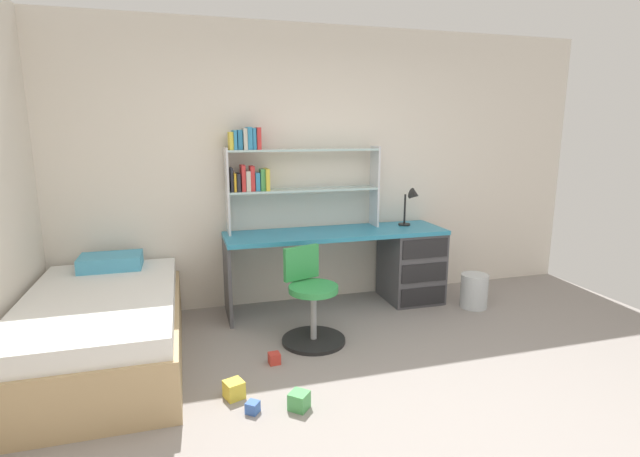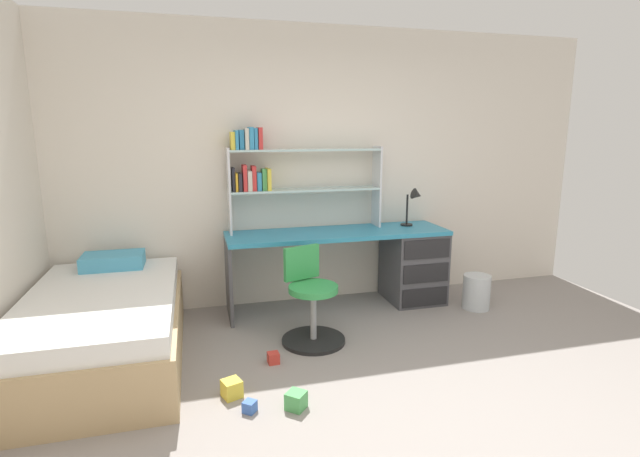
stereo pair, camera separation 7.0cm
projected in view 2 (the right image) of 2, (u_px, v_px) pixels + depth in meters
name	position (u px, v px, depth m)	size (l,w,h in m)	color
ground_plane	(417.00, 433.00, 2.74)	(5.88, 5.66, 0.02)	gray
room_shell	(187.00, 184.00, 3.29)	(5.88, 5.66, 2.68)	silver
desk	(393.00, 260.00, 4.74)	(2.12, 0.58, 0.76)	teal
bookshelf_hutch	(280.00, 170.00, 4.44)	(1.47, 0.22, 0.97)	silver
desk_lamp	(415.00, 201.00, 4.73)	(0.20, 0.17, 0.38)	black
swivel_chair	(311.00, 306.00, 3.87)	(0.52, 0.52, 0.77)	black
bed_platform	(103.00, 327.00, 3.52)	(1.09, 1.87, 0.66)	tan
waste_bin	(476.00, 292.00, 4.61)	(0.26, 0.26, 0.33)	silver
toy_block_green_0	(296.00, 400.00, 2.96)	(0.11, 0.11, 0.11)	#479E51
toy_block_blue_1	(250.00, 407.00, 2.93)	(0.07, 0.07, 0.07)	#3860B7
toy_block_red_2	(273.00, 358.00, 3.54)	(0.08, 0.08, 0.08)	red
toy_block_yellow_3	(232.00, 389.00, 3.09)	(0.11, 0.11, 0.11)	gold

